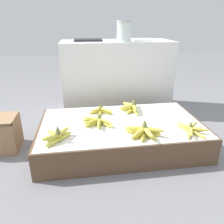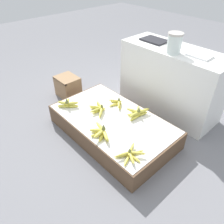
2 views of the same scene
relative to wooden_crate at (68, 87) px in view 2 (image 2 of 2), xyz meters
The scene contains 13 objects.
ground_plane 0.93m from the wooden_crate, ahead, with size 10.00×10.00×0.00m, color slate.
display_platform 0.93m from the wooden_crate, ahead, with size 1.23×0.71×0.20m.
back_vendor_table 1.25m from the wooden_crate, 34.40° to the left, with size 1.12×0.44×0.73m.
wooden_crate is the anchor object (origin of this frame).
banana_bunch_front_left 0.56m from the wooden_crate, 31.97° to the right, with size 0.19×0.19×0.11m.
banana_bunch_front_midright 1.08m from the wooden_crate, 17.07° to the right, with size 0.26×0.19×0.11m.
banana_bunch_front_right 1.41m from the wooden_crate, 12.44° to the right, with size 0.19×0.24×0.08m.
banana_bunch_middle_midleft 0.75m from the wooden_crate, ahead, with size 0.23×0.19×0.09m.
banana_bunch_back_midleft 0.80m from the wooden_crate, ahead, with size 0.21×0.15×0.09m.
banana_bunch_back_midright 1.07m from the wooden_crate, ahead, with size 0.17×0.25×0.11m.
glass_jar 1.39m from the wooden_crate, 28.23° to the left, with size 0.14×0.14×0.19m.
foam_tray_white 1.57m from the wooden_crate, 28.11° to the left, with size 0.21×0.15×0.02m.
foam_tray_dark 1.18m from the wooden_crate, 44.20° to the left, with size 0.27×0.19×0.02m.
Camera 2 is at (1.23, -1.13, 1.52)m, focal length 35.00 mm.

